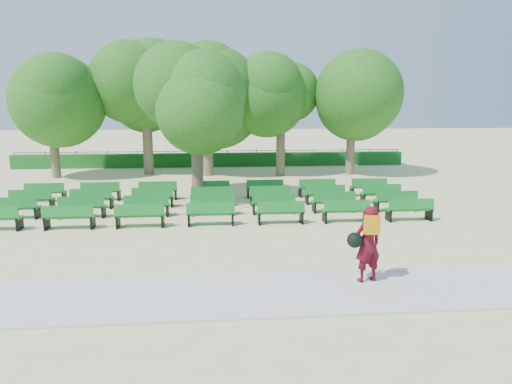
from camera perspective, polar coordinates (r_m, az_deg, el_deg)
ground at (r=17.20m, az=-5.60°, el=-3.06°), size 120.00×120.00×0.00m
paving at (r=10.17m, az=-5.92°, el=-13.00°), size 30.00×2.20×0.06m
curb at (r=11.22m, az=-5.85°, el=-10.53°), size 30.00×0.12×0.10m
hedge at (r=30.92m, az=-5.42°, el=4.03°), size 26.00×0.70×0.90m
fence at (r=31.37m, az=-5.41°, el=3.30°), size 26.00×0.10×1.02m
tree_line at (r=27.02m, az=-5.44°, el=2.07°), size 21.80×6.80×7.04m
bench_array at (r=18.20m, az=-5.58°, el=-2.00°), size 1.69×0.65×1.04m
tree_among at (r=19.69m, az=-7.54°, el=10.84°), size 4.38×4.38×6.14m
person at (r=10.90m, az=13.70°, el=-6.20°), size 0.89×0.59×1.81m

